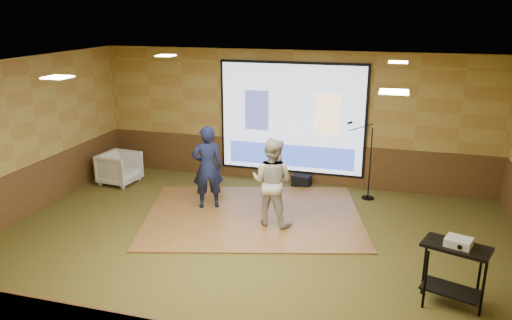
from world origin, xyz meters
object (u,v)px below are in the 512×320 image
(player_left, at_px, (207,167))
(dance_floor, at_px, (254,215))
(av_table, at_px, (454,265))
(mic_stand, at_px, (366,176))
(projector_screen, at_px, (292,120))
(duffel_bag, at_px, (301,181))
(banquet_chair, at_px, (120,168))
(player_right, at_px, (272,182))
(projector, at_px, (459,242))

(player_left, bearing_deg, dance_floor, 144.59)
(dance_floor, relative_size, player_left, 2.47)
(av_table, bearing_deg, mic_stand, 110.66)
(projector_screen, height_order, player_left, projector_screen)
(dance_floor, bearing_deg, duffel_bag, 73.89)
(mic_stand, height_order, duffel_bag, mic_stand)
(projector_screen, xyz_separation_m, banquet_chair, (-3.73, -1.17, -1.11))
(player_right, distance_m, duffel_bag, 2.36)
(banquet_chair, bearing_deg, av_table, -108.07)
(banquet_chair, bearing_deg, mic_stand, -77.40)
(dance_floor, relative_size, banquet_chair, 5.14)
(projector, height_order, duffel_bag, projector)
(projector_screen, xyz_separation_m, dance_floor, (-0.26, -2.13, -1.46))
(projector_screen, bearing_deg, banquet_chair, -162.58)
(player_right, height_order, projector, player_right)
(dance_floor, distance_m, mic_stand, 2.59)
(player_left, xyz_separation_m, duffel_bag, (1.55, 1.79, -0.74))
(dance_floor, relative_size, player_right, 2.51)
(player_left, height_order, duffel_bag, player_left)
(projector, bearing_deg, duffel_bag, 143.38)
(projector, xyz_separation_m, duffel_bag, (-2.86, 4.10, -0.82))
(projector_screen, height_order, banquet_chair, projector_screen)
(projector, height_order, banquet_chair, projector)
(projector_screen, xyz_separation_m, player_right, (0.17, -2.43, -0.63))
(player_left, xyz_separation_m, player_right, (1.43, -0.44, -0.01))
(projector, bearing_deg, mic_stand, 129.29)
(projector_screen, distance_m, mic_stand, 2.08)
(projector_screen, bearing_deg, mic_stand, -17.88)
(mic_stand, bearing_deg, banquet_chair, -168.07)
(projector_screen, bearing_deg, projector, -53.61)
(player_right, relative_size, av_table, 1.84)
(projector_screen, distance_m, duffel_bag, 1.40)
(mic_stand, distance_m, duffel_bag, 1.54)
(projector_screen, distance_m, player_left, 2.42)
(av_table, bearing_deg, banquet_chair, 155.66)
(dance_floor, height_order, player_right, player_right)
(projector_screen, height_order, player_right, projector_screen)
(av_table, height_order, duffel_bag, av_table)
(duffel_bag, bearing_deg, av_table, -55.18)
(av_table, height_order, mic_stand, mic_stand)
(banquet_chair, xyz_separation_m, duffel_bag, (4.03, 0.98, -0.24))
(av_table, xyz_separation_m, projector, (0.01, -0.01, 0.33))
(dance_floor, bearing_deg, mic_stand, 38.03)
(player_right, xyz_separation_m, projector, (2.99, -1.86, 0.09))
(dance_floor, xyz_separation_m, player_right, (0.44, -0.29, 0.83))
(projector, bearing_deg, banquet_chair, 174.12)
(duffel_bag, bearing_deg, banquet_chair, -166.28)
(projector_screen, bearing_deg, player_left, -122.32)
(mic_stand, bearing_deg, projector_screen, 167.72)
(player_right, bearing_deg, mic_stand, -120.85)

